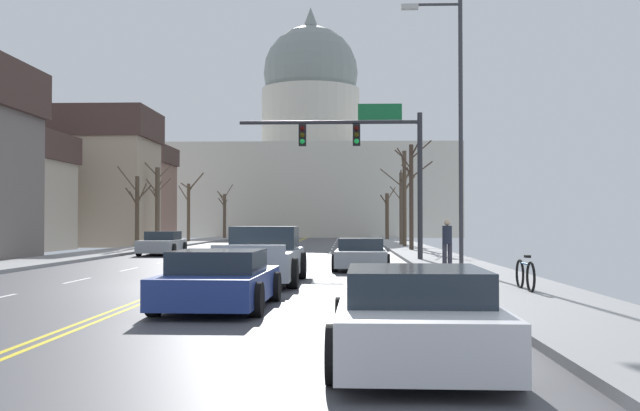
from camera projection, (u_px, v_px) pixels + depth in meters
ground at (181, 286)px, 19.83m from camera, size 20.00×180.00×0.20m
signal_gantry at (368, 149)px, 31.97m from camera, size 7.91×0.41×6.71m
street_lamp_right at (454, 113)px, 24.40m from camera, size 2.01×0.24×8.94m
capitol_building at (311, 165)px, 91.58m from camera, size 34.70×19.33×28.44m
sedan_near_00 at (361, 255)px, 26.92m from camera, size 2.09×4.59×1.14m
pickup_truck_near_01 at (262, 258)px, 21.05m from camera, size 2.32×5.59×1.60m
sedan_near_02 at (219, 281)px, 14.80m from camera, size 2.20×4.39×1.16m
sedan_near_03 at (415, 316)px, 9.15m from camera, size 2.14×4.62×1.16m
sedan_oncoming_00 at (163, 244)px, 39.26m from camera, size 2.07×4.70×1.24m
sedan_oncoming_01 at (256, 240)px, 50.23m from camera, size 1.94×4.59×1.16m
flank_building_01 at (111, 193)px, 68.66m from camera, size 11.27×6.51×8.71m
flank_building_03 at (65, 177)px, 53.57m from camera, size 12.84×6.76×9.83m
bare_tree_00 at (405, 195)px, 48.73m from camera, size 1.16×2.22×6.44m
bare_tree_01 at (157, 203)px, 52.26m from camera, size 1.94×2.33×6.21m
bare_tree_02 at (402, 206)px, 52.95m from camera, size 2.51×1.86×5.46m
bare_tree_03 at (224, 214)px, 74.69m from camera, size 1.66×2.41×5.45m
bare_tree_04 at (387, 214)px, 69.96m from camera, size 1.56×2.77×4.93m
bare_tree_05 at (189, 209)px, 62.30m from camera, size 2.01×1.17×5.79m
bare_tree_06 at (412, 192)px, 42.83m from camera, size 2.25×2.28×6.34m
bare_tree_07 at (137, 208)px, 44.62m from camera, size 1.82×2.60×4.93m
pedestrian_00 at (447, 241)px, 26.27m from camera, size 0.35×0.34×1.68m
bicycle_parked at (525, 275)px, 17.32m from camera, size 0.12×1.77×0.85m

